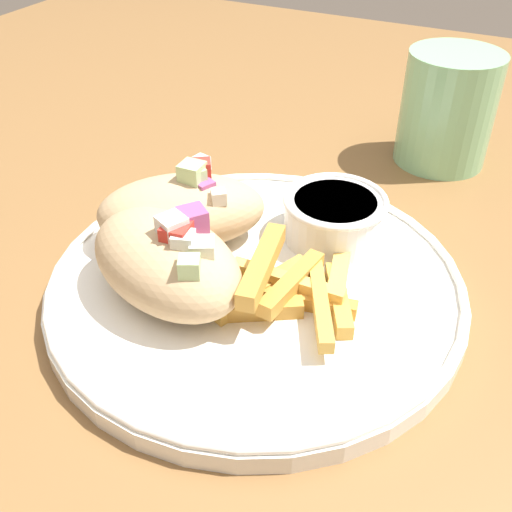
{
  "coord_description": "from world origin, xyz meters",
  "views": [
    {
      "loc": [
        0.13,
        -0.27,
        1.06
      ],
      "look_at": [
        -0.02,
        0.02,
        0.81
      ],
      "focal_mm": 42.0,
      "sensor_mm": 36.0,
      "label": 1
    }
  ],
  "objects_px": {
    "pita_sandwich_near": "(167,261)",
    "sauce_ramekin": "(334,215)",
    "water_glass": "(446,114)",
    "plate": "(256,284)",
    "fries_pile": "(292,288)",
    "pita_sandwich_far": "(182,210)"
  },
  "relations": [
    {
      "from": "plate",
      "to": "sauce_ramekin",
      "type": "bearing_deg",
      "value": 67.92
    },
    {
      "from": "pita_sandwich_near",
      "to": "pita_sandwich_far",
      "type": "bearing_deg",
      "value": 133.15
    },
    {
      "from": "plate",
      "to": "fries_pile",
      "type": "relative_size",
      "value": 2.68
    },
    {
      "from": "plate",
      "to": "pita_sandwich_near",
      "type": "bearing_deg",
      "value": -137.53
    },
    {
      "from": "water_glass",
      "to": "sauce_ramekin",
      "type": "bearing_deg",
      "value": -102.03
    },
    {
      "from": "fries_pile",
      "to": "sauce_ramekin",
      "type": "height_order",
      "value": "fries_pile"
    },
    {
      "from": "plate",
      "to": "fries_pile",
      "type": "distance_m",
      "value": 0.04
    },
    {
      "from": "pita_sandwich_far",
      "to": "water_glass",
      "type": "distance_m",
      "value": 0.28
    },
    {
      "from": "pita_sandwich_near",
      "to": "sauce_ramekin",
      "type": "distance_m",
      "value": 0.14
    },
    {
      "from": "plate",
      "to": "water_glass",
      "type": "distance_m",
      "value": 0.27
    },
    {
      "from": "fries_pile",
      "to": "pita_sandwich_near",
      "type": "bearing_deg",
      "value": -159.05
    },
    {
      "from": "sauce_ramekin",
      "to": "pita_sandwich_near",
      "type": "bearing_deg",
      "value": -123.11
    },
    {
      "from": "pita_sandwich_near",
      "to": "water_glass",
      "type": "distance_m",
      "value": 0.32
    },
    {
      "from": "fries_pile",
      "to": "sauce_ramekin",
      "type": "bearing_deg",
      "value": 91.84
    },
    {
      "from": "fries_pile",
      "to": "pita_sandwich_far",
      "type": "bearing_deg",
      "value": 163.54
    },
    {
      "from": "fries_pile",
      "to": "water_glass",
      "type": "bearing_deg",
      "value": 82.18
    },
    {
      "from": "sauce_ramekin",
      "to": "water_glass",
      "type": "height_order",
      "value": "water_glass"
    },
    {
      "from": "pita_sandwich_near",
      "to": "plate",
      "type": "bearing_deg",
      "value": 62.09
    },
    {
      "from": "plate",
      "to": "sauce_ramekin",
      "type": "height_order",
      "value": "sauce_ramekin"
    },
    {
      "from": "sauce_ramekin",
      "to": "water_glass",
      "type": "distance_m",
      "value": 0.19
    },
    {
      "from": "pita_sandwich_near",
      "to": "sauce_ramekin",
      "type": "xyz_separation_m",
      "value": [
        0.07,
        0.11,
        -0.01
      ]
    },
    {
      "from": "pita_sandwich_far",
      "to": "water_glass",
      "type": "relative_size",
      "value": 1.35
    }
  ]
}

